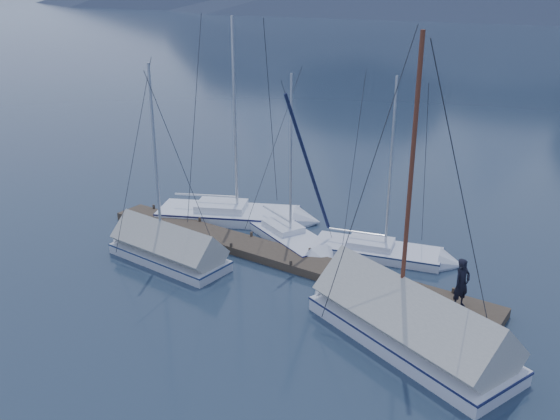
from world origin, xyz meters
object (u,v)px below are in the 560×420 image
object	(u,v)px
sailboat_open_left	(249,217)
sailboat_covered_near	(395,321)
person	(462,284)
sailboat_covered_far	(160,249)
sailboat_open_mid	(296,242)
sailboat_open_right	(395,255)

from	to	relation	value
sailboat_open_left	sailboat_covered_near	size ratio (longest dim) A/B	0.98
sailboat_open_left	person	distance (m)	11.64
sailboat_covered_far	sailboat_covered_near	bearing A→B (deg)	0.89
sailboat_open_left	sailboat_covered_far	distance (m)	5.45
sailboat_open_left	person	world-z (taller)	sailboat_open_left
sailboat_open_left	sailboat_open_mid	world-z (taller)	sailboat_open_left
sailboat_open_right	sailboat_covered_far	xyz separation A→B (m)	(-7.96, -5.54, 0.28)
sailboat_covered_near	person	distance (m)	2.79
sailboat_open_left	sailboat_covered_near	bearing A→B (deg)	-27.93
sailboat_open_mid	sailboat_covered_near	world-z (taller)	sailboat_covered_near
sailboat_open_left	sailboat_open_mid	distance (m)	3.61
sailboat_open_left	sailboat_covered_far	bearing A→B (deg)	-94.28
sailboat_open_right	sailboat_covered_far	distance (m)	9.70
sailboat_covered_near	person	bearing A→B (deg)	61.27
sailboat_covered_near	sailboat_open_mid	bearing A→B (deg)	147.48
sailboat_open_right	person	bearing A→B (deg)	-39.27
sailboat_open_left	sailboat_covered_far	world-z (taller)	sailboat_open_left
sailboat_open_left	sailboat_open_right	distance (m)	7.55
sailboat_open_left	person	size ratio (longest dim) A/B	5.83
sailboat_open_mid	sailboat_covered_near	bearing A→B (deg)	-32.52
sailboat_open_mid	sailboat_covered_far	world-z (taller)	sailboat_covered_far
sailboat_covered_near	sailboat_covered_far	size ratio (longest dim) A/B	1.21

